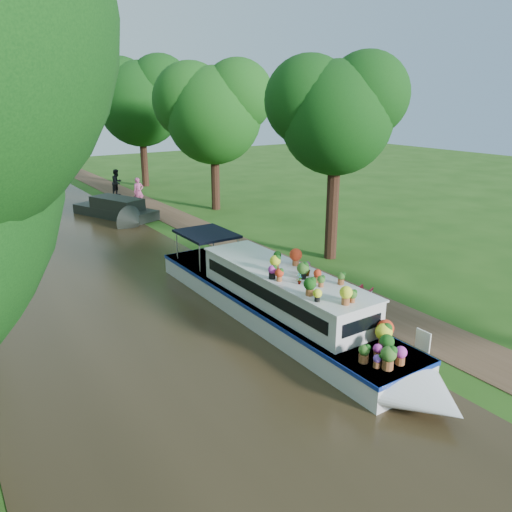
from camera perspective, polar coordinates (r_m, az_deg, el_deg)
The scene contains 12 objects.
ground at distance 18.87m, azimuth 5.87°, elevation -4.53°, with size 100.00×100.00×0.00m, color #1E4812.
canal_water at distance 16.04m, azimuth -11.18°, elevation -8.97°, with size 10.00×100.00×0.02m, color black.
towpath at distance 19.60m, azimuth 8.60°, elevation -3.72°, with size 2.20×100.00×0.03m, color #4C3523.
plant_boat at distance 16.16m, azimuth 3.15°, elevation -5.13°, with size 2.29×13.52×2.30m.
tree_near_overhang at distance 22.26m, azimuth 9.09°, elevation 16.22°, with size 5.52×5.28×8.99m.
tree_near_mid at distance 32.51m, azimuth -4.97°, elevation 16.53°, with size 6.90×6.60×9.40m.
tree_near_far at distance 42.29m, azimuth -13.20°, elevation 17.28°, with size 7.59×7.26×10.30m.
second_boat at distance 31.71m, azimuth -15.58°, elevation 5.11°, with size 3.90×6.94×1.26m.
sandwich_board at distance 17.32m, azimuth 12.24°, elevation -5.28°, with size 0.67×0.71×0.97m.
pedestrian_pink at distance 34.84m, azimuth -13.27°, elevation 7.17°, with size 0.69×0.45×1.89m, color #CD548E.
pedestrian_dark at distance 38.88m, azimuth -15.60°, elevation 8.11°, with size 0.95×0.74×1.95m, color black.
verge_plant at distance 20.80m, azimuth 1.34°, elevation -1.67°, with size 0.36×0.31×0.40m, color #33641E.
Camera 1 is at (-11.22, -13.38, 7.16)m, focal length 35.00 mm.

